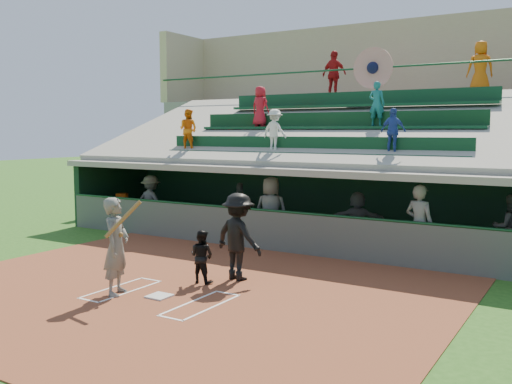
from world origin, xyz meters
The scene contains 21 objects.
ground centered at (0.00, 0.00, 0.00)m, with size 100.00×100.00×0.00m, color #255417.
dirt_slab centered at (0.00, 0.50, 0.01)m, with size 11.00×9.00×0.02m, color brown.
home_plate centered at (0.00, 0.00, 0.04)m, with size 0.43×0.43×0.03m, color silver.
batters_box_chalk centered at (0.00, 0.00, 0.02)m, with size 2.65×1.85×0.01m.
dugout_floor centered at (0.00, 6.75, 0.02)m, with size 16.00×3.50×0.04m, color gray.
concourse_slab centered at (0.00, 13.50, 2.30)m, with size 20.00×3.00×4.60m, color gray.
grandstand centered at (-0.01, 10.51, 2.26)m, with size 20.40×10.40×7.80m.
batter_at_plate centered at (-0.84, -0.29, 1.01)m, with size 0.98×0.84×1.97m.
catcher centered at (0.08, 1.31, 0.60)m, with size 0.56×0.44×1.15m, color black.
home_umpire centered at (0.61, 1.95, 0.98)m, with size 1.24×0.71×1.92m, color black.
dugout_bench centered at (-0.03, 8.00, 0.26)m, with size 14.67×0.44×0.44m, color brown.
white_table centered at (-6.88, 6.07, 0.36)m, with size 0.74×0.55×0.65m, color white.
water_cooler centered at (-6.93, 6.06, 0.90)m, with size 0.44×0.44×0.44m, color #CC470C.
dugout_player_a centered at (-5.51, 5.97, 0.93)m, with size 1.15×0.66×1.77m, color #575954.
dugout_player_b centered at (-2.49, 6.83, 0.84)m, with size 0.94×0.39×1.60m, color #545752.
dugout_player_c centered at (-0.63, 5.56, 1.02)m, with size 0.96×0.62×1.96m, color #51534F.
dugout_player_d centered at (1.59, 6.58, 0.83)m, with size 1.46×0.46×1.57m, color #535550.
dugout_player_e centered at (3.68, 5.26, 1.03)m, with size 0.72×0.47×1.98m, color #5E615B.
dugout_player_f centered at (5.47, 7.00, 0.88)m, with size 0.81×0.63×1.67m, color #50524E.
concourse_staff_a centered at (-1.89, 12.78, 5.53)m, with size 1.09×0.45×1.85m, color #A91314.
concourse_staff_b centered at (3.56, 12.94, 5.51)m, with size 0.89×0.58×1.82m, color #CD600C.
Camera 1 is at (7.36, -8.42, 3.30)m, focal length 40.00 mm.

